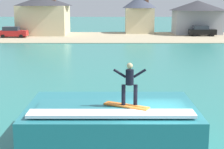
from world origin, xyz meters
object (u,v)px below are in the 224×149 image
wave_crest (112,122)px  surfer (130,82)px  surfboard (127,106)px  car_far_shore (203,31)px  car_near_shore (14,32)px  house_gabled_white (198,14)px  house_small_cottage (140,12)px  house_with_chimney (44,14)px

wave_crest → surfer: (0.73, -0.72, 1.94)m
surfboard → car_far_shore: size_ratio=0.41×
wave_crest → car_far_shore: bearing=71.8°
surfer → surfboard: bearing=-168.3°
car_near_shore → house_gabled_white: size_ratio=0.44×
car_near_shore → surfboard: bearing=-69.5°
surfboard → surfer: bearing=11.7°
house_small_cottage → surfer: bearing=-94.7°
car_far_shore → wave_crest: bearing=-108.2°
car_far_shore → house_small_cottage: size_ratio=0.62×
surfer → car_far_shore: bearing=72.8°
house_gabled_white → surfboard: bearing=-106.0°
surfer → house_gabled_white: size_ratio=0.17×
car_near_shore → surfer: bearing=-69.3°
car_near_shore → house_with_chimney: bearing=54.0°
wave_crest → surfer: surfer is taller
surfboard → surfer: 1.00m
house_with_chimney → house_small_cottage: house_with_chimney is taller
surfboard → house_with_chimney: house_with_chimney is taller
car_near_shore → house_gabled_white: (31.82, 6.74, 2.70)m
car_far_shore → house_with_chimney: (-27.66, 3.11, 2.84)m
surfboard → house_with_chimney: (-12.78, 50.81, 2.02)m
wave_crest → surfer: 2.19m
surfer → wave_crest: bearing=135.4°
surfer → house_gabled_white: (14.80, 51.87, 0.90)m
car_near_shore → house_with_chimney: (4.12, 5.66, 2.84)m
surfer → house_with_chimney: house_with_chimney is taller
house_with_chimney → house_small_cottage: size_ratio=1.43×
car_near_shore → wave_crest: bearing=-69.9°
surfer → car_far_shore: 49.94m
surfer → house_small_cottage: 54.23m
house_with_chimney → surfer: bearing=-75.7°
car_far_shore → house_gabled_white: 4.98m
house_with_chimney → wave_crest: bearing=-76.3°
surfer → house_with_chimney: 52.41m
wave_crest → surfboard: size_ratio=3.83×
surfboard → car_near_shore: (-16.90, 45.15, -0.82)m
wave_crest → house_gabled_white: size_ratio=0.69×
house_with_chimney → house_small_cottage: (17.36, 3.25, 0.12)m
wave_crest → surfer: size_ratio=4.14×
house_with_chimney → house_small_cottage: bearing=10.6°
surfboard → house_gabled_white: (14.92, 51.89, 1.88)m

